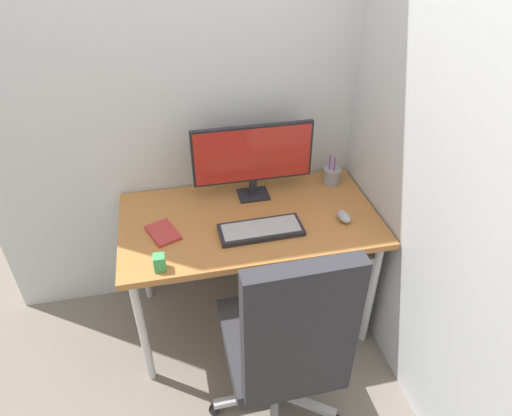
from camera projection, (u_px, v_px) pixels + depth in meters
The scene contains 12 objects.
ground_plane at pixel (251, 315), 2.62m from camera, with size 8.00×8.00×0.00m, color slate.
wall_back at pixel (232, 51), 2.10m from camera, with size 2.57×0.04×2.80m, color silver.
wall_side_right at pixel (422, 82), 1.77m from camera, with size 0.04×2.00×2.80m, color silver.
desk at pixel (250, 228), 2.24m from camera, with size 1.25×0.69×0.71m.
office_chair at pixel (286, 342), 1.77m from camera, with size 0.59×0.61×1.09m.
filing_cabinet at pixel (314, 275), 2.47m from camera, with size 0.45×0.50×0.59m.
monitor at pixel (253, 156), 2.24m from camera, with size 0.60×0.12×0.39m.
keyboard at pixel (261, 230), 2.11m from camera, with size 0.39×0.17×0.03m.
mouse at pixel (344, 217), 2.17m from camera, with size 0.05×0.10×0.04m, color #9EA0A5.
pen_holder at pixel (332, 176), 2.44m from camera, with size 0.09×0.09×0.17m.
notebook at pixel (163, 233), 2.09m from camera, with size 0.11×0.17×0.02m, color #B23333.
desk_clamp_accessory at pixel (159, 263), 1.89m from camera, with size 0.05×0.05×0.07m, color #3FAD59.
Camera 1 is at (-0.34, -1.74, 2.02)m, focal length 31.78 mm.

